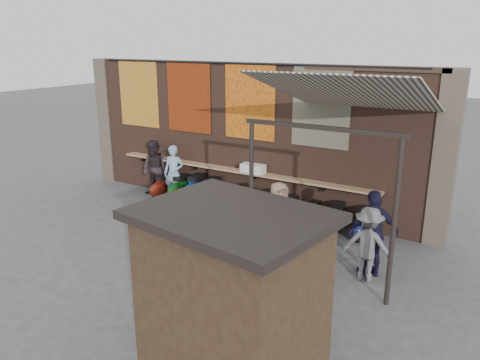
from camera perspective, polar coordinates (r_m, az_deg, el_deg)
The scene contains 36 objects.
ground at distance 11.47m, azimuth -6.42°, elevation -6.86°, with size 70.00×70.00×0.00m, color #474749.
brick_wall at distance 13.02m, azimuth 0.48°, elevation 5.33°, with size 10.00×0.40×4.00m, color brown.
pier_left at distance 16.23m, azimuth -15.69°, elevation 6.97°, with size 0.50×0.50×4.00m, color #4C4238.
pier_right at distance 11.38m, azimuth 23.72°, elevation 2.26°, with size 0.50×0.50×4.00m, color #4C4238.
eating_counter at distance 12.92m, azimuth -0.36°, elevation 1.14°, with size 8.00×0.32×0.05m, color #9E7A51.
shelf_box at distance 12.60m, azimuth 1.60°, elevation 1.42°, with size 0.65×0.32×0.24m, color white.
tapestry_redgold at distance 14.83m, azimuth -12.25°, elevation 10.26°, with size 1.50×0.02×2.00m, color maroon.
tapestry_sun at distance 13.62m, azimuth -6.27°, elevation 9.99°, with size 1.50×0.02×2.00m, color #DC430C.
tapestry_orange at distance 12.52m, azimuth 1.18°, elevation 9.51°, with size 1.50×0.02×2.00m, color orange.
tapestry_multi at distance 11.67m, azimuth 9.84°, elevation 8.76°, with size 1.50×0.02×2.00m, color #205F78.
hang_rail at distance 12.58m, azimuth -0.04°, elevation 14.03°, with size 0.06×0.06×9.50m, color black.
scooter_stool_0 at distance 14.22m, azimuth -9.49°, elevation -0.84°, with size 0.32×0.71×0.68m, color maroon, non-canonical shape.
scooter_stool_1 at distance 13.87m, azimuth -7.26°, elevation -1.03°, with size 0.36×0.79×0.75m, color #105316, non-canonical shape.
scooter_stool_2 at distance 13.54m, azimuth -5.45°, elevation -1.21°, with size 0.40×0.88×0.84m, color navy, non-canonical shape.
scooter_stool_3 at distance 13.14m, azimuth -3.58°, elevation -1.70°, with size 0.40×0.89×0.85m, color navy, non-canonical shape.
scooter_stool_4 at distance 12.88m, azimuth -1.00°, elevation -2.37°, with size 0.34×0.76×0.72m, color #A50C2A, non-canonical shape.
scooter_stool_5 at distance 12.61m, azimuth 1.03°, elevation -2.84°, with size 0.33×0.74×0.70m, color #97500D, non-canonical shape.
scooter_stool_6 at distance 12.25m, azimuth 3.63°, elevation -3.24°, with size 0.37×0.83×0.79m, color #0B521A, non-canonical shape.
scooter_stool_7 at distance 12.07m, azimuth 6.01°, elevation -3.80°, with size 0.34×0.75×0.71m, color #1A6A56, non-canonical shape.
scooter_stool_8 at distance 11.85m, azimuth 8.80°, elevation -4.37°, with size 0.33×0.72×0.69m, color black, non-canonical shape.
scooter_stool_9 at distance 11.64m, azimuth 11.59°, elevation -4.73°, with size 0.36×0.80×0.76m, color black, non-canonical shape.
scooter_stool_10 at distance 11.52m, azimuth 14.75°, elevation -5.24°, with size 0.35×0.77×0.73m, color #131A47, non-canonical shape.
diner_left at distance 13.83m, azimuth -8.07°, elevation 0.83°, with size 0.60×0.39×1.65m, color #85A5C2.
diner_right at distance 14.27m, azimuth -10.35°, elevation 1.36°, with size 0.84×0.65×1.72m, color #292024.
shopper_navy at distance 9.63m, azimuth 15.88°, elevation -6.35°, with size 1.05×0.44×1.79m, color #181631.
shopper_grey at distance 9.49m, azimuth 15.34°, elevation -7.58°, with size 0.98×0.56×1.51m, color slate.
shopper_tan at distance 10.59m, azimuth 4.74°, elevation -4.32°, with size 0.76×0.49×1.55m, color #9B7562.
market_stall at distance 6.52m, azimuth -0.98°, elevation -14.59°, with size 2.17×1.62×2.35m, color black.
stall_roof at distance 5.97m, azimuth -1.03°, elevation -4.42°, with size 2.43×1.87×0.12m, color black.
stall_sign at distance 6.86m, azimuth 3.63°, elevation -7.97°, with size 1.20×0.04×0.50m, color gold.
stall_shelf at distance 7.25m, azimuth 3.51°, elevation -14.05°, with size 1.80×0.10×0.06m, color #473321.
awning_canvas at distance 9.73m, azimuth 13.25°, elevation 10.30°, with size 3.20×3.40×0.03m, color beige.
awning_ledger at distance 11.22m, azimuth 15.96°, elevation 12.94°, with size 3.30×0.08×0.12m, color #33261C.
awning_header at distance 8.40m, azimuth 9.85°, elevation 6.30°, with size 3.00×0.08×0.08m, color black.
awning_post_left at distance 9.36m, azimuth 1.37°, elevation -2.08°, with size 0.09×0.09×3.10m, color black.
awning_post_right at distance 8.43m, azimuth 18.25°, elevation -5.10°, with size 0.09×0.09×3.10m, color black.
Camera 1 is at (6.44, -8.33, 4.55)m, focal length 35.00 mm.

